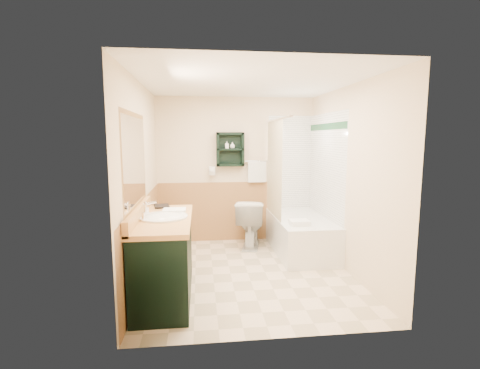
# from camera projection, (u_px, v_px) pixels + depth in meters

# --- Properties ---
(floor) EXTENTS (3.00, 3.00, 0.00)m
(floor) POSITION_uv_depth(u_px,v_px,m) (248.00, 273.00, 4.50)
(floor) COLOR beige
(floor) RESTS_ON ground
(back_wall) EXTENTS (2.60, 0.04, 2.40)m
(back_wall) POSITION_uv_depth(u_px,v_px,m) (236.00, 170.00, 5.83)
(back_wall) COLOR #FDE7C6
(back_wall) RESTS_ON ground
(left_wall) EXTENTS (0.04, 3.00, 2.40)m
(left_wall) POSITION_uv_depth(u_px,v_px,m) (140.00, 183.00, 4.19)
(left_wall) COLOR #FDE7C6
(left_wall) RESTS_ON ground
(right_wall) EXTENTS (0.04, 3.00, 2.40)m
(right_wall) POSITION_uv_depth(u_px,v_px,m) (349.00, 180.00, 4.49)
(right_wall) COLOR #FDE7C6
(right_wall) RESTS_ON ground
(ceiling) EXTENTS (2.60, 3.00, 0.04)m
(ceiling) POSITION_uv_depth(u_px,v_px,m) (248.00, 81.00, 4.17)
(ceiling) COLOR white
(ceiling) RESTS_ON back_wall
(wainscot_left) EXTENTS (2.98, 2.98, 1.00)m
(wainscot_left) POSITION_uv_depth(u_px,v_px,m) (145.00, 239.00, 4.28)
(wainscot_left) COLOR tan
(wainscot_left) RESTS_ON left_wall
(wainscot_back) EXTENTS (2.58, 2.58, 1.00)m
(wainscot_back) POSITION_uv_depth(u_px,v_px,m) (236.00, 211.00, 5.89)
(wainscot_back) COLOR tan
(wainscot_back) RESTS_ON back_wall
(mirror_frame) EXTENTS (1.30, 1.30, 1.00)m
(mirror_frame) POSITION_uv_depth(u_px,v_px,m) (135.00, 161.00, 3.61)
(mirror_frame) COLOR brown
(mirror_frame) RESTS_ON left_wall
(mirror_glass) EXTENTS (1.20, 1.20, 0.90)m
(mirror_glass) POSITION_uv_depth(u_px,v_px,m) (135.00, 161.00, 3.61)
(mirror_glass) COLOR white
(mirror_glass) RESTS_ON left_wall
(tile_right) EXTENTS (1.50, 1.50, 2.10)m
(tile_right) POSITION_uv_depth(u_px,v_px,m) (325.00, 184.00, 5.24)
(tile_right) COLOR white
(tile_right) RESTS_ON right_wall
(tile_back) EXTENTS (0.95, 0.95, 2.10)m
(tile_back) POSITION_uv_depth(u_px,v_px,m) (296.00, 178.00, 5.93)
(tile_back) COLOR white
(tile_back) RESTS_ON back_wall
(tile_accent) EXTENTS (1.50, 1.50, 0.10)m
(tile_accent) POSITION_uv_depth(u_px,v_px,m) (326.00, 127.00, 5.13)
(tile_accent) COLOR #134424
(tile_accent) RESTS_ON right_wall
(wall_shelf) EXTENTS (0.45, 0.15, 0.55)m
(wall_shelf) POSITION_uv_depth(u_px,v_px,m) (230.00, 149.00, 5.66)
(wall_shelf) COLOR black
(wall_shelf) RESTS_ON back_wall
(hair_dryer) EXTENTS (0.10, 0.24, 0.18)m
(hair_dryer) POSITION_uv_depth(u_px,v_px,m) (212.00, 171.00, 5.70)
(hair_dryer) COLOR white
(hair_dryer) RESTS_ON back_wall
(towel_bar) EXTENTS (0.40, 0.06, 0.40)m
(towel_bar) POSITION_uv_depth(u_px,v_px,m) (257.00, 161.00, 5.79)
(towel_bar) COLOR white
(towel_bar) RESTS_ON back_wall
(curtain_rod) EXTENTS (0.03, 1.60, 0.03)m
(curtain_rod) POSITION_uv_depth(u_px,v_px,m) (277.00, 119.00, 5.03)
(curtain_rod) COLOR silver
(curtain_rod) RESTS_ON back_wall
(shower_curtain) EXTENTS (1.05, 1.05, 1.70)m
(shower_curtain) POSITION_uv_depth(u_px,v_px,m) (274.00, 176.00, 5.32)
(shower_curtain) COLOR beige
(shower_curtain) RESTS_ON curtain_rod
(vanity) EXTENTS (0.59, 1.40, 0.89)m
(vanity) POSITION_uv_depth(u_px,v_px,m) (165.00, 257.00, 3.78)
(vanity) COLOR black
(vanity) RESTS_ON ground
(bathtub) EXTENTS (0.81, 1.50, 0.54)m
(bathtub) POSITION_uv_depth(u_px,v_px,m) (301.00, 235.00, 5.29)
(bathtub) COLOR white
(bathtub) RESTS_ON ground
(toilet) EXTENTS (0.59, 0.85, 0.76)m
(toilet) POSITION_uv_depth(u_px,v_px,m) (250.00, 223.00, 5.57)
(toilet) COLOR white
(toilet) RESTS_ON ground
(counter_towel) EXTENTS (0.26, 0.20, 0.04)m
(counter_towel) POSITION_uv_depth(u_px,v_px,m) (174.00, 211.00, 3.98)
(counter_towel) COLOR white
(counter_towel) RESTS_ON vanity
(vanity_book) EXTENTS (0.18, 0.05, 0.24)m
(vanity_book) POSITION_uv_depth(u_px,v_px,m) (154.00, 198.00, 4.25)
(vanity_book) COLOR black
(vanity_book) RESTS_ON vanity
(tub_towel) EXTENTS (0.26, 0.22, 0.07)m
(tub_towel) POSITION_uv_depth(u_px,v_px,m) (299.00, 223.00, 4.80)
(tub_towel) COLOR white
(tub_towel) RESTS_ON bathtub
(soap_bottle_a) EXTENTS (0.07, 0.12, 0.05)m
(soap_bottle_a) POSITION_uv_depth(u_px,v_px,m) (227.00, 147.00, 5.65)
(soap_bottle_a) COLOR white
(soap_bottle_a) RESTS_ON wall_shelf
(soap_bottle_b) EXTENTS (0.09, 0.11, 0.08)m
(soap_bottle_b) POSITION_uv_depth(u_px,v_px,m) (232.00, 146.00, 5.65)
(soap_bottle_b) COLOR white
(soap_bottle_b) RESTS_ON wall_shelf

